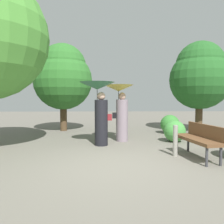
% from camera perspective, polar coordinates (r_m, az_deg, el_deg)
% --- Properties ---
extents(ground_plane, '(40.00, 40.00, 0.00)m').
position_cam_1_polar(ground_plane, '(5.04, 0.91, -13.44)').
color(ground_plane, '#6B665B').
extents(person_left, '(1.08, 1.08, 1.97)m').
position_cam_1_polar(person_left, '(6.87, -3.33, 2.35)').
color(person_left, black).
rests_on(person_left, ground).
extents(person_right, '(1.03, 1.03, 1.93)m').
position_cam_1_polar(person_right, '(7.57, 2.18, 1.99)').
color(person_right, gray).
rests_on(person_right, ground).
extents(park_bench, '(0.72, 1.56, 0.83)m').
position_cam_1_polar(park_bench, '(5.87, 21.71, -6.13)').
color(park_bench, '#38383D').
rests_on(park_bench, ground).
extents(tree_near_left, '(2.62, 2.62, 3.92)m').
position_cam_1_polar(tree_near_left, '(10.29, -12.55, 8.99)').
color(tree_near_left, '#4C3823').
rests_on(tree_near_left, ground).
extents(tree_near_right, '(2.62, 2.62, 3.96)m').
position_cam_1_polar(tree_near_right, '(10.55, 21.76, 8.87)').
color(tree_near_right, '#4C3823').
rests_on(tree_near_right, ground).
extents(bush_path_left, '(0.73, 0.73, 0.73)m').
position_cam_1_polar(bush_path_left, '(7.77, 15.88, -4.79)').
color(bush_path_left, '#428C3D').
rests_on(bush_path_left, ground).
extents(bush_behind_bench, '(0.79, 0.79, 0.79)m').
position_cam_1_polar(bush_behind_bench, '(9.55, 14.74, -3.06)').
color(bush_behind_bench, '#387F33').
rests_on(bush_behind_bench, ground).
extents(path_marker_post, '(0.12, 0.12, 0.79)m').
position_cam_1_polar(path_marker_post, '(5.89, 16.04, -7.13)').
color(path_marker_post, gray).
rests_on(path_marker_post, ground).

